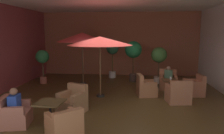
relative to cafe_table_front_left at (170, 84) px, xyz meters
name	(u,v)px	position (x,y,z in m)	size (l,w,h in m)	color
ground_plane	(111,99)	(-2.37, -0.75, -0.47)	(9.48, 9.80, 0.02)	brown
wall_back_brick	(119,44)	(-2.37, 4.11, 1.43)	(9.48, 0.08, 3.78)	#9A573E
cafe_table_front_left	(170,84)	(0.00, 0.00, 0.00)	(0.65, 0.65, 0.64)	black
armchair_front_left_north	(178,94)	(0.16, -0.99, -0.13)	(0.89, 0.84, 0.89)	#B37250
armchair_front_left_east	(194,88)	(1.00, 0.07, -0.14)	(0.83, 0.78, 0.85)	#AE694A
armchair_front_left_south	(168,82)	(0.09, 1.00, -0.13)	(0.83, 0.79, 0.88)	#B26947
armchair_front_left_west	(146,88)	(-0.99, -0.19, -0.14)	(0.87, 0.84, 0.88)	#AF704A
cafe_table_front_right	(50,106)	(-3.82, -3.25, 0.07)	(0.79, 0.79, 0.64)	black
armchair_front_right_north	(73,102)	(-3.43, -2.32, -0.12)	(0.97, 1.01, 0.90)	#A5754F
armchair_front_right_east	(14,115)	(-4.79, -3.45, -0.15)	(0.90, 0.90, 0.82)	#B46B56
armchair_front_right_south	(65,126)	(-3.16, -3.99, -0.16)	(1.06, 1.06, 0.77)	#AF7048
patio_umbrella_tall_red	(100,41)	(-2.82, -0.50, 1.78)	(2.55, 2.55, 2.42)	#2D2D2D
patio_umbrella_center_beige	(82,37)	(-4.03, 1.53, 1.88)	(2.49, 2.49, 2.57)	#2D2D2D
potted_tree_left_corner	(133,52)	(-1.53, 2.40, 1.11)	(0.89, 0.89, 2.13)	#3F2E2A
potted_tree_mid_left	(159,58)	(-0.22, 2.18, 0.85)	(0.79, 0.79, 1.85)	beige
potted_tree_mid_right	(43,60)	(-6.09, 1.48, 0.76)	(0.67, 0.67, 1.71)	#AD5E4C
potted_tree_right_corner	(112,52)	(-2.71, 3.24, 1.02)	(0.70, 0.70, 2.06)	beige
patron_blue_shirt	(168,74)	(0.08, 0.96, 0.26)	(0.37, 0.24, 0.61)	#4C7252
patron_by_window	(14,101)	(-4.75, -3.44, 0.24)	(0.32, 0.44, 0.66)	#2644A4
iced_drink_cup	(171,78)	(0.04, 0.09, 0.24)	(0.08, 0.08, 0.11)	silver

